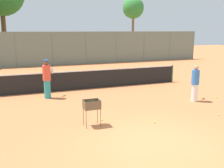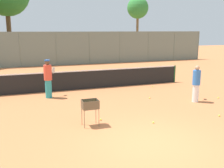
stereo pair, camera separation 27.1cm
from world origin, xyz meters
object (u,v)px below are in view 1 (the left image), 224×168
Objects in this scene: player_white_outfit at (195,83)px; ball_cart at (92,107)px; parked_car at (81,54)px; player_red_cap at (47,79)px; tennis_net at (83,79)px.

player_white_outfit is 5.54m from ball_cart.
player_red_cap is at bearing -110.39° from parked_car.
player_white_outfit is (4.11, -4.34, 0.31)m from tennis_net.
tennis_net is at bearing 77.40° from ball_cart.
parked_car reaches higher than ball_cart.
ball_cart is (0.88, -4.40, -0.28)m from player_red_cap.
tennis_net is at bearing -22.74° from player_red_cap.
parked_car is at bearing 30.51° from player_white_outfit.
parked_car is (5.06, 20.37, -0.03)m from ball_cart.
parked_car is (3.79, 14.71, 0.10)m from tennis_net.
player_white_outfit is 1.84× the size of ball_cart.
player_white_outfit is at bearing -46.56° from tennis_net.
ball_cart is (-1.27, -5.66, 0.13)m from tennis_net.
player_red_cap is at bearing 101.33° from ball_cart.
tennis_net is at bearing 72.99° from player_white_outfit.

